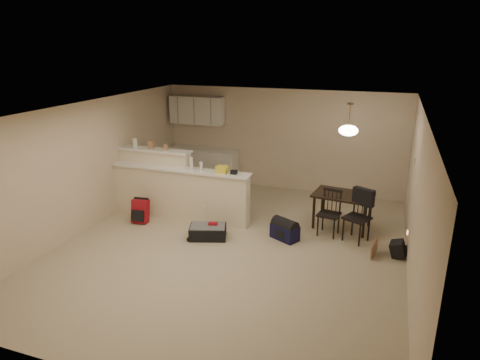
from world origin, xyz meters
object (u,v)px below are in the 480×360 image
at_px(dining_table, 343,198).
at_px(pendant_lamp, 348,130).
at_px(dining_chair_far, 357,217).
at_px(suitcase, 208,232).
at_px(navy_duffel, 285,232).
at_px(dining_chair_near, 329,213).
at_px(red_backpack, 140,211).
at_px(black_daypack, 398,249).

bearing_deg(dining_table, pendant_lamp, 70.48).
bearing_deg(pendant_lamp, dining_chair_far, -58.50).
relative_size(suitcase, navy_duffel, 1.32).
height_order(dining_table, dining_chair_near, dining_chair_near).
xyz_separation_m(red_backpack, navy_duffel, (3.01, 0.21, -0.10)).
bearing_deg(dining_chair_far, dining_table, 146.97).
relative_size(dining_table, black_daypack, 4.02).
xyz_separation_m(dining_chair_near, black_daypack, (1.28, -0.48, -0.31)).
bearing_deg(navy_duffel, black_daypack, 27.54).
xyz_separation_m(dining_table, dining_chair_near, (-0.20, -0.44, -0.17)).
height_order(pendant_lamp, black_daypack, pendant_lamp).
bearing_deg(red_backpack, suitcase, -14.53).
bearing_deg(red_backpack, dining_chair_far, 1.02).
distance_m(dining_table, navy_duffel, 1.40).
xyz_separation_m(dining_chair_far, black_daypack, (0.75, -0.38, -0.35)).
bearing_deg(dining_table, red_backpack, -157.02).
height_order(dining_table, pendant_lamp, pendant_lamp).
distance_m(dining_chair_far, red_backpack, 4.32).
distance_m(dining_chair_near, suitcase, 2.34).
bearing_deg(suitcase, red_backpack, 153.61).
bearing_deg(dining_table, suitcase, -143.05).
bearing_deg(dining_chair_far, black_daypack, -1.43).
height_order(pendant_lamp, red_backpack, pendant_lamp).
bearing_deg(suitcase, dining_chair_far, -1.83).
height_order(navy_duffel, black_daypack, navy_duffel).
relative_size(dining_chair_near, suitcase, 1.30).
distance_m(red_backpack, navy_duffel, 3.01).
height_order(dining_chair_far, black_daypack, dining_chair_far).
relative_size(dining_table, dining_chair_near, 1.36).
height_order(dining_chair_far, navy_duffel, dining_chair_far).
bearing_deg(black_daypack, dining_table, 57.03).
bearing_deg(dining_chair_near, pendant_lamp, 75.08).
height_order(dining_chair_near, suitcase, dining_chair_near).
distance_m(dining_chair_near, black_daypack, 1.40).
xyz_separation_m(suitcase, red_backpack, (-1.61, 0.22, 0.13)).
bearing_deg(dining_chair_near, navy_duffel, -137.87).
height_order(dining_table, suitcase, dining_table).
relative_size(pendant_lamp, dining_chair_far, 0.64).
relative_size(suitcase, red_backpack, 1.42).
distance_m(dining_chair_near, dining_chair_far, 0.54).
bearing_deg(black_daypack, navy_duffel, 97.31).
relative_size(dining_table, red_backpack, 2.50).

